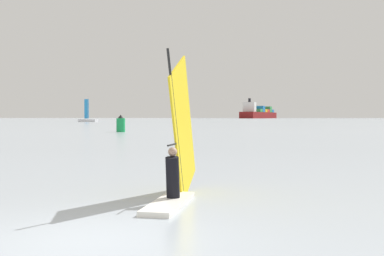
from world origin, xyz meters
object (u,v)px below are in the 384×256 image
(cargo_ship, at_px, (259,113))
(windsurfer, at_px, (177,160))
(channel_buoy, at_px, (121,124))
(small_sailboat, at_px, (88,120))

(cargo_ship, bearing_deg, windsurfer, -165.13)
(cargo_ship, relative_size, channel_buoy, 65.34)
(windsurfer, distance_m, channel_buoy, 51.28)
(windsurfer, xyz_separation_m, small_sailboat, (-66.62, 171.73, -0.05))
(cargo_ship, distance_m, small_sailboat, 584.43)
(windsurfer, bearing_deg, small_sailboat, -154.50)
(small_sailboat, bearing_deg, cargo_ship, 103.75)
(cargo_ship, bearing_deg, channel_buoy, -166.51)
(small_sailboat, bearing_deg, channel_buoy, -45.58)
(windsurfer, xyz_separation_m, channel_buoy, (-15.86, 48.76, 0.08))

